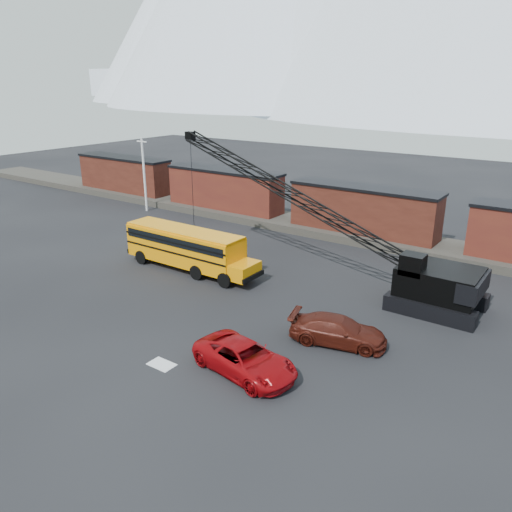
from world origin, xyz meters
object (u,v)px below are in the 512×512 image
(maroon_suv, at_px, (338,331))
(crawler_crane, at_px, (311,207))
(school_bus, at_px, (188,248))
(red_pickup, at_px, (245,359))

(maroon_suv, xyz_separation_m, crawler_crane, (-6.11, 7.57, 4.61))
(school_bus, distance_m, crawler_crane, 9.88)
(maroon_suv, bearing_deg, red_pickup, 140.66)
(red_pickup, height_order, crawler_crane, crawler_crane)
(crawler_crane, bearing_deg, school_bus, -155.40)
(red_pickup, xyz_separation_m, maroon_suv, (2.43, 5.34, -0.01))
(school_bus, bearing_deg, maroon_suv, -14.49)
(school_bus, xyz_separation_m, red_pickup, (12.05, -9.08, -1.01))
(crawler_crane, bearing_deg, red_pickup, -74.10)
(school_bus, distance_m, maroon_suv, 14.99)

